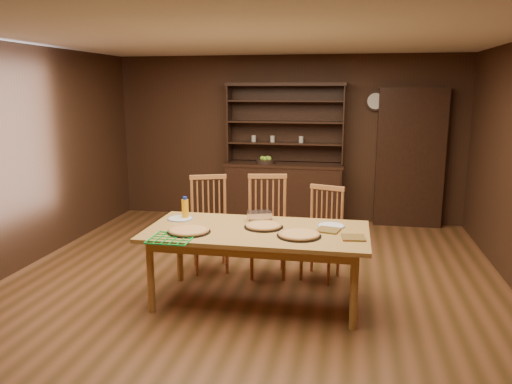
% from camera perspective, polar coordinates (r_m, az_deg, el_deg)
% --- Properties ---
extents(floor, '(6.00, 6.00, 0.00)m').
position_cam_1_polar(floor, '(5.43, -0.83, -10.89)').
color(floor, brown).
rests_on(floor, ground).
extents(room_shell, '(6.00, 6.00, 6.00)m').
position_cam_1_polar(room_shell, '(5.03, -0.88, 5.93)').
color(room_shell, white).
rests_on(room_shell, floor).
extents(china_hutch, '(1.84, 0.52, 2.17)m').
position_cam_1_polar(china_hutch, '(7.87, 3.22, 0.80)').
color(china_hutch, black).
rests_on(china_hutch, floor).
extents(doorway, '(1.00, 0.18, 2.10)m').
position_cam_1_polar(doorway, '(7.92, 17.19, 3.70)').
color(doorway, black).
rests_on(doorway, floor).
extents(wall_clock, '(0.30, 0.05, 0.30)m').
position_cam_1_polar(wall_clock, '(7.87, 13.49, 10.07)').
color(wall_clock, black).
rests_on(wall_clock, room_shell).
extents(dining_table, '(2.14, 1.07, 0.75)m').
position_cam_1_polar(dining_table, '(4.86, 0.10, -5.09)').
color(dining_table, '#BF8942').
rests_on(dining_table, floor).
extents(chair_left, '(0.58, 0.56, 1.10)m').
position_cam_1_polar(chair_left, '(5.86, -5.33, -3.17)').
color(chair_left, '#C27342').
rests_on(chair_left, floor).
extents(chair_center, '(0.54, 0.52, 1.14)m').
position_cam_1_polar(chair_center, '(5.68, 1.31, -3.40)').
color(chair_center, '#C27342').
rests_on(chair_center, floor).
extents(chair_right, '(0.52, 0.51, 1.03)m').
position_cam_1_polar(chair_right, '(5.63, 7.68, -4.27)').
color(chair_right, '#C27342').
rests_on(chair_right, floor).
extents(pizza_left, '(0.42, 0.42, 0.04)m').
position_cam_1_polar(pizza_left, '(4.79, -7.68, -4.39)').
color(pizza_left, black).
rests_on(pizza_left, dining_table).
extents(pizza_right, '(0.41, 0.41, 0.04)m').
position_cam_1_polar(pizza_right, '(4.63, 4.94, -4.86)').
color(pizza_right, black).
rests_on(pizza_right, dining_table).
extents(pizza_center, '(0.39, 0.39, 0.04)m').
position_cam_1_polar(pizza_center, '(4.90, 0.88, -3.88)').
color(pizza_center, black).
rests_on(pizza_center, dining_table).
extents(cooling_rack, '(0.47, 0.47, 0.02)m').
position_cam_1_polar(cooling_rack, '(4.60, -9.66, -5.22)').
color(cooling_rack, green).
rests_on(cooling_rack, dining_table).
extents(plate_left, '(0.26, 0.26, 0.02)m').
position_cam_1_polar(plate_left, '(5.27, -8.64, -3.01)').
color(plate_left, white).
rests_on(plate_left, dining_table).
extents(plate_right, '(0.27, 0.27, 0.02)m').
position_cam_1_polar(plate_right, '(4.99, 8.56, -3.84)').
color(plate_right, white).
rests_on(plate_right, dining_table).
extents(foil_dish, '(0.28, 0.24, 0.10)m').
position_cam_1_polar(foil_dish, '(5.14, 0.40, -2.79)').
color(foil_dish, silver).
rests_on(foil_dish, dining_table).
extents(juice_bottle, '(0.07, 0.07, 0.23)m').
position_cam_1_polar(juice_bottle, '(5.27, -8.10, -1.88)').
color(juice_bottle, '#FF9F0D').
rests_on(juice_bottle, dining_table).
extents(pot_holder_a, '(0.23, 0.23, 0.02)m').
position_cam_1_polar(pot_holder_a, '(4.64, 11.06, -5.14)').
color(pot_holder_a, '#AF1A14').
rests_on(pot_holder_a, dining_table).
extents(pot_holder_b, '(0.25, 0.25, 0.02)m').
position_cam_1_polar(pot_holder_b, '(4.84, 8.26, -4.33)').
color(pot_holder_b, '#AF1A14').
rests_on(pot_holder_b, dining_table).
extents(fruit_bowl, '(0.29, 0.29, 0.12)m').
position_cam_1_polar(fruit_bowl, '(7.78, 1.11, 3.59)').
color(fruit_bowl, black).
rests_on(fruit_bowl, china_hutch).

